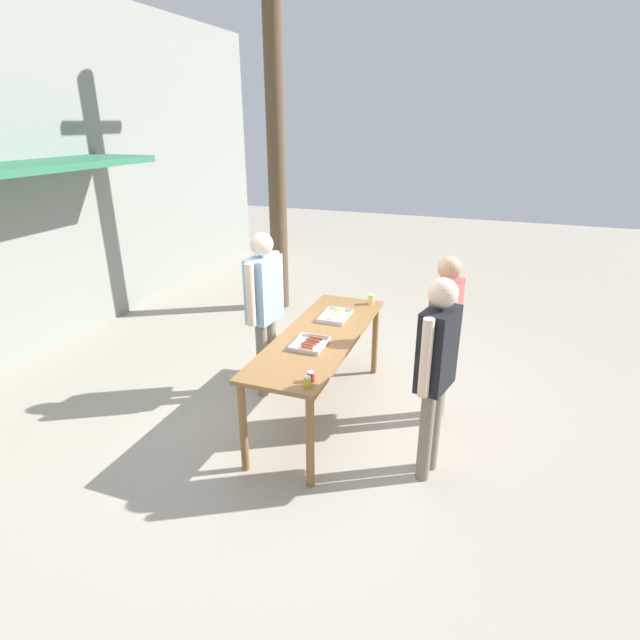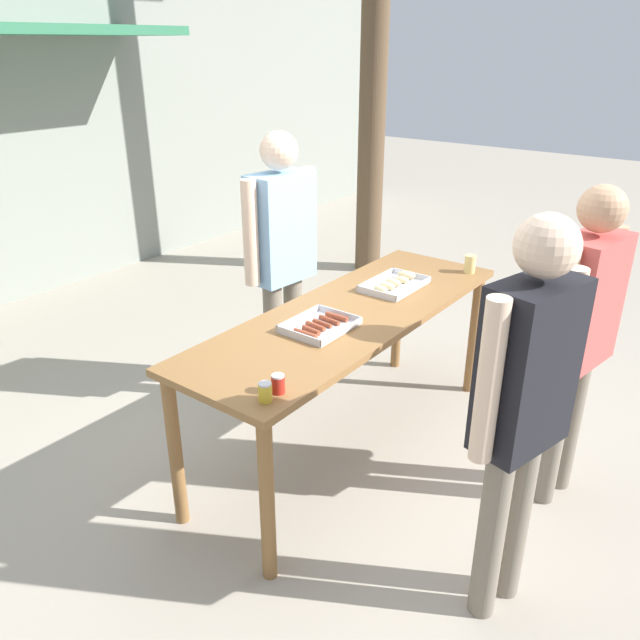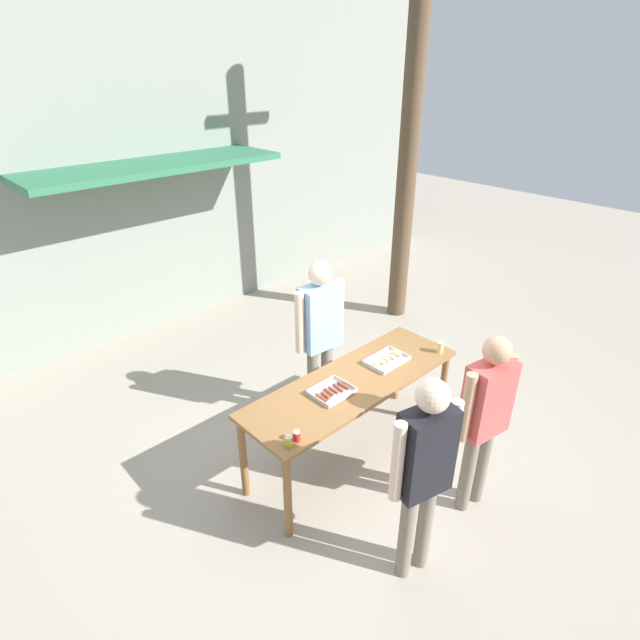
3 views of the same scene
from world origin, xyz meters
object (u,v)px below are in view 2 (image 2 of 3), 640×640
at_px(food_tray_buns, 395,284).
at_px(condiment_jar_ketchup, 278,384).
at_px(condiment_jar_mustard, 265,392).
at_px(person_customer_holding_hotdog, 524,393).
at_px(beer_cup, 470,264).
at_px(food_tray_sausages, 320,326).
at_px(person_customer_with_cup, 581,323).
at_px(person_server_behind_table, 281,247).
at_px(utility_pole, 376,1).

distance_m(food_tray_buns, condiment_jar_ketchup, 1.43).
bearing_deg(condiment_jar_mustard, food_tray_buns, 9.91).
height_order(food_tray_buns, condiment_jar_ketchup, condiment_jar_ketchup).
distance_m(condiment_jar_ketchup, person_customer_holding_hotdog, 1.02).
bearing_deg(condiment_jar_ketchup, beer_cup, 0.13).
distance_m(food_tray_sausages, beer_cup, 1.33).
bearing_deg(food_tray_buns, person_customer_holding_hotdog, -131.22).
distance_m(condiment_jar_mustard, person_customer_with_cup, 1.62).
bearing_deg(person_customer_holding_hotdog, beer_cup, -134.94).
height_order(food_tray_buns, person_customer_holding_hotdog, person_customer_holding_hotdog).
bearing_deg(food_tray_sausages, food_tray_buns, 0.27).
bearing_deg(person_customer_with_cup, person_server_behind_table, -77.60).
distance_m(food_tray_buns, person_customer_holding_hotdog, 1.60).
height_order(condiment_jar_mustard, person_customer_holding_hotdog, person_customer_holding_hotdog).
relative_size(beer_cup, utility_pole, 0.02).
bearing_deg(person_server_behind_table, food_tray_buns, -67.67).
distance_m(condiment_jar_mustard, beer_cup, 2.03).
height_order(food_tray_buns, person_server_behind_table, person_server_behind_table).
bearing_deg(beer_cup, person_server_behind_table, 127.96).
relative_size(condiment_jar_mustard, person_customer_holding_hotdog, 0.05).
relative_size(condiment_jar_ketchup, person_customer_with_cup, 0.05).
distance_m(person_server_behind_table, utility_pole, 3.22).
height_order(beer_cup, person_customer_holding_hotdog, person_customer_holding_hotdog).
bearing_deg(person_customer_with_cup, condiment_jar_mustard, -23.77).
distance_m(food_tray_buns, person_server_behind_table, 0.78).
xyz_separation_m(condiment_jar_mustard, person_customer_holding_hotdog, (0.44, -0.94, 0.12)).
relative_size(food_tray_buns, person_customer_with_cup, 0.24).
height_order(beer_cup, person_server_behind_table, person_server_behind_table).
xyz_separation_m(food_tray_sausages, person_customer_with_cup, (0.63, -1.15, 0.11)).
height_order(person_server_behind_table, person_customer_holding_hotdog, person_server_behind_table).
relative_size(condiment_jar_ketchup, utility_pole, 0.02).
distance_m(person_customer_with_cup, utility_pole, 4.17).
relative_size(condiment_jar_mustard, utility_pole, 0.02).
bearing_deg(beer_cup, person_customer_with_cup, -126.90).
height_order(food_tray_sausages, person_server_behind_table, person_server_behind_table).
relative_size(food_tray_buns, condiment_jar_ketchup, 4.85).
relative_size(food_tray_buns, utility_pole, 0.08).
distance_m(food_tray_sausages, person_server_behind_table, 0.92).
bearing_deg(utility_pole, beer_cup, -132.93).
relative_size(food_tray_sausages, beer_cup, 3.12).
bearing_deg(beer_cup, utility_pole, 47.07).
bearing_deg(person_customer_holding_hotdog, person_customer_with_cup, -162.88).
relative_size(food_tray_buns, person_server_behind_table, 0.23).
bearing_deg(food_tray_sausages, utility_pole, 28.89).
distance_m(condiment_jar_ketchup, person_server_behind_table, 1.54).
distance_m(food_tray_sausages, person_customer_with_cup, 1.32).
distance_m(condiment_jar_mustard, person_customer_holding_hotdog, 1.05).
height_order(condiment_jar_ketchup, person_customer_with_cup, person_customer_with_cup).
height_order(condiment_jar_ketchup, person_server_behind_table, person_server_behind_table).
bearing_deg(beer_cup, person_customer_holding_hotdog, -149.13).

